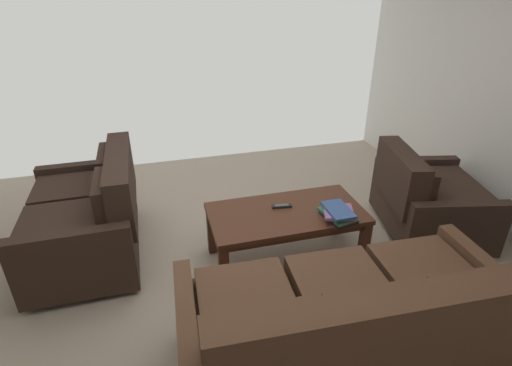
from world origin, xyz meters
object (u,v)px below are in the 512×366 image
(armchair_side, at_px, (426,199))
(coffee_table, at_px, (286,219))
(loveseat_near, at_px, (90,216))
(book_stack, at_px, (338,213))
(tv_remote, at_px, (282,206))
(sofa_main, at_px, (350,326))

(armchair_side, bearing_deg, coffee_table, 2.43)
(loveseat_near, xyz_separation_m, book_stack, (-1.87, 0.71, 0.14))
(loveseat_near, xyz_separation_m, armchair_side, (-2.89, 0.45, -0.03))
(loveseat_near, relative_size, armchair_side, 1.12)
(loveseat_near, bearing_deg, coffee_table, 161.73)
(coffee_table, xyz_separation_m, armchair_side, (-1.36, -0.06, -0.06))
(armchair_side, distance_m, tv_remote, 1.38)
(sofa_main, height_order, book_stack, sofa_main)
(loveseat_near, xyz_separation_m, tv_remote, (-1.51, 0.43, 0.10))
(loveseat_near, bearing_deg, armchair_side, 171.21)
(book_stack, bearing_deg, armchair_side, -165.62)
(loveseat_near, distance_m, book_stack, 2.00)
(loveseat_near, height_order, armchair_side, loveseat_near)
(armchair_side, bearing_deg, loveseat_near, -8.79)
(coffee_table, bearing_deg, book_stack, 149.45)
(armchair_side, xyz_separation_m, tv_remote, (1.37, -0.01, 0.14))
(book_stack, bearing_deg, coffee_table, -30.55)
(sofa_main, relative_size, tv_remote, 11.74)
(loveseat_near, distance_m, armchair_side, 2.92)
(armchair_side, height_order, tv_remote, armchair_side)
(armchair_side, bearing_deg, sofa_main, 40.45)
(book_stack, bearing_deg, tv_remote, -37.35)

